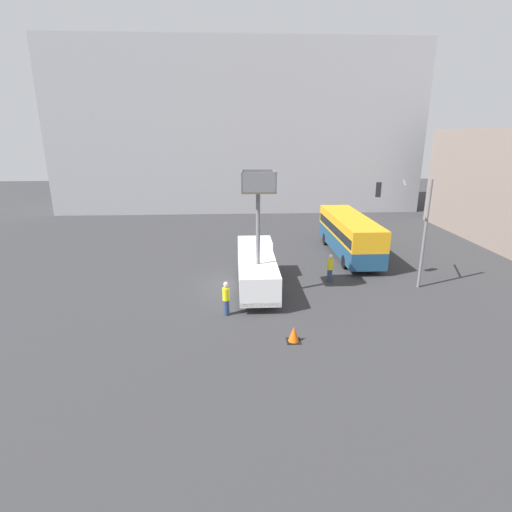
{
  "coord_description": "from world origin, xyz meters",
  "views": [
    {
      "loc": [
        -0.61,
        -24.03,
        9.5
      ],
      "look_at": [
        0.72,
        0.31,
        1.91
      ],
      "focal_mm": 28.0,
      "sensor_mm": 36.0,
      "label": 1
    }
  ],
  "objects": [
    {
      "name": "ground_plane",
      "position": [
        0.0,
        0.0,
        0.0
      ],
      "size": [
        120.0,
        120.0,
        0.0
      ],
      "primitive_type": "plane",
      "color": "#333335"
    },
    {
      "name": "traffic_cone_near_truck",
      "position": [
        2.09,
        -7.29,
        0.36
      ],
      "size": [
        0.67,
        0.67,
        0.76
      ],
      "color": "black",
      "rests_on": "ground_plane"
    },
    {
      "name": "road_worker_directing",
      "position": [
        5.6,
        0.43,
        0.96
      ],
      "size": [
        0.38,
        0.38,
        1.9
      ],
      "rotation": [
        0.0,
        0.0,
        3.59
      ],
      "color": "navy",
      "rests_on": "ground_plane"
    },
    {
      "name": "city_bus",
      "position": [
        8.47,
        6.28,
        1.85
      ],
      "size": [
        2.58,
        10.4,
        3.16
      ],
      "rotation": [
        0.0,
        0.0,
        1.72
      ],
      "color": "navy",
      "rests_on": "ground_plane"
    },
    {
      "name": "utility_truck",
      "position": [
        0.72,
        -0.52,
        1.5
      ],
      "size": [
        2.26,
        7.45,
        7.47
      ],
      "color": "white",
      "rests_on": "ground_plane"
    },
    {
      "name": "building_backdrop_far",
      "position": [
        0.0,
        28.75,
        9.8
      ],
      "size": [
        44.0,
        10.0,
        19.6
      ],
      "color": "#9E9EA3",
      "rests_on": "ground_plane"
    },
    {
      "name": "road_worker_near_truck",
      "position": [
        -1.14,
        -4.25,
        0.97
      ],
      "size": [
        0.38,
        0.38,
        1.91
      ],
      "rotation": [
        0.0,
        0.0,
        0.45
      ],
      "color": "navy",
      "rests_on": "ground_plane"
    },
    {
      "name": "traffic_light_pole",
      "position": [
        10.13,
        -0.48,
        4.55
      ],
      "size": [
        3.07,
        2.82,
        6.85
      ],
      "color": "slate",
      "rests_on": "ground_plane"
    }
  ]
}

